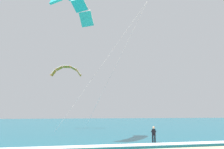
{
  "coord_description": "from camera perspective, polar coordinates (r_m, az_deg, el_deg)",
  "views": [
    {
      "loc": [
        -16.42,
        -9.7,
        2.94
      ],
      "look_at": [
        -9.48,
        15.79,
        6.73
      ],
      "focal_mm": 43.25,
      "sensor_mm": 36.0,
      "label": 1
    }
  ],
  "objects": [
    {
      "name": "kite_distant",
      "position": [
        50.56,
        -9.64,
        1.01
      ],
      "size": [
        5.69,
        2.39,
        2.05
      ],
      "color": "orange"
    },
    {
      "name": "surf_foam",
      "position": [
        27.98,
        21.4,
        -13.2
      ],
      "size": [
        200.0,
        1.8,
        0.04
      ],
      "primitive_type": "cube",
      "color": "white",
      "rests_on": "sea"
    },
    {
      "name": "kitesurfer",
      "position": [
        26.57,
        8.81,
        -12.39
      ],
      "size": [
        0.65,
        0.65,
        1.69
      ],
      "color": "black",
      "rests_on": "ground"
    },
    {
      "name": "sea",
      "position": [
        83.18,
        -3.88,
        -10.11
      ],
      "size": [
        200.0,
        120.0,
        0.2
      ],
      "primitive_type": "cube",
      "color": "#146075",
      "rests_on": "ground"
    },
    {
      "name": "kite_primary",
      "position": [
        31.87,
        -8.19,
        14.94
      ],
      "size": [
        9.93,
        8.2,
        15.42
      ],
      "color": "teal"
    },
    {
      "name": "surfboard",
      "position": [
        26.64,
        8.86,
        -14.35
      ],
      "size": [
        0.94,
        1.46,
        0.09
      ],
      "color": "#E04C38",
      "rests_on": "ground"
    }
  ]
}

